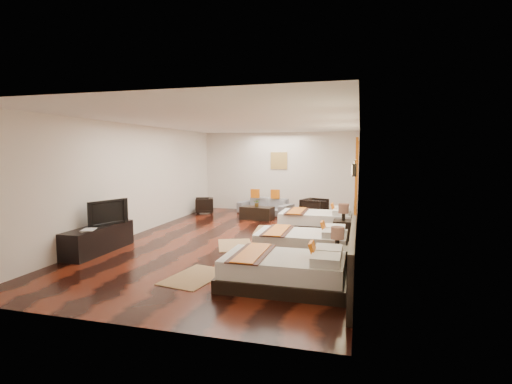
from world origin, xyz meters
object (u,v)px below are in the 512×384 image
(tv_console, at_px, (99,239))
(armchair_right, at_px, (314,209))
(sofa, at_px, (265,206))
(armchair_left, at_px, (204,206))
(bed_mid, at_px, (303,243))
(tv, at_px, (106,212))
(figurine, at_px, (120,214))
(bed_far, at_px, (317,221))
(nightstand_b, at_px, (343,228))
(book, at_px, (82,230))
(table_plant, at_px, (257,203))
(coffee_table, at_px, (257,213))
(bed_near, at_px, (285,271))
(nightstand_a, at_px, (337,258))

(tv_console, bearing_deg, armchair_right, 52.73)
(sofa, relative_size, armchair_left, 3.10)
(bed_mid, height_order, tv, tv)
(tv, distance_m, armchair_left, 5.12)
(figurine, height_order, sofa, figurine)
(tv_console, height_order, armchair_right, armchair_right)
(bed_far, relative_size, nightstand_b, 2.18)
(tv, bearing_deg, tv_console, -173.99)
(book, xyz_separation_m, figurine, (0.00, 1.24, 0.14))
(figurine, relative_size, table_plant, 1.28)
(nightstand_b, relative_size, figurine, 2.95)
(sofa, xyz_separation_m, coffee_table, (0.00, -1.05, -0.07))
(bed_far, relative_size, tv_console, 1.09)
(bed_near, height_order, tv, tv)
(armchair_right, bearing_deg, figurine, 157.85)
(armchair_left, height_order, coffee_table, armchair_left)
(sofa, distance_m, armchair_left, 2.09)
(nightstand_a, distance_m, coffee_table, 5.58)
(bed_far, height_order, armchair_right, bed_far)
(bed_far, distance_m, tv_console, 5.46)
(sofa, bearing_deg, tv_console, -92.30)
(tv_console, relative_size, armchair_right, 2.50)
(bed_near, bearing_deg, table_plant, 109.17)
(bed_near, xyz_separation_m, bed_far, (0.00, 4.53, 0.00))
(bed_mid, relative_size, tv, 2.02)
(bed_near, distance_m, sofa, 7.02)
(nightstand_b, relative_size, armchair_right, 1.25)
(bed_near, relative_size, table_plant, 8.17)
(sofa, distance_m, table_plant, 1.03)
(nightstand_a, distance_m, nightstand_b, 2.52)
(tv, relative_size, sofa, 0.50)
(bed_mid, distance_m, figurine, 4.22)
(nightstand_b, distance_m, figurine, 5.20)
(tv, xyz_separation_m, armchair_left, (0.12, 5.09, -0.54))
(bed_mid, xyz_separation_m, nightstand_a, (0.75, -1.10, 0.04))
(tv, bearing_deg, armchair_right, -18.22)
(nightstand_a, bearing_deg, armchair_left, 130.96)
(bed_near, height_order, coffee_table, bed_near)
(sofa, height_order, armchair_left, armchair_left)
(nightstand_a, distance_m, sofa, 6.52)
(armchair_left, bearing_deg, armchair_right, 66.21)
(bed_far, xyz_separation_m, table_plant, (-1.99, 1.21, 0.26))
(armchair_left, relative_size, coffee_table, 0.61)
(nightstand_a, bearing_deg, bed_far, 101.43)
(nightstand_a, bearing_deg, table_plant, 119.15)
(bed_far, bearing_deg, tv_console, -140.14)
(book, relative_size, sofa, 0.17)
(tv_console, distance_m, figurine, 0.87)
(bed_mid, distance_m, nightstand_a, 1.33)
(nightstand_b, distance_m, book, 5.69)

